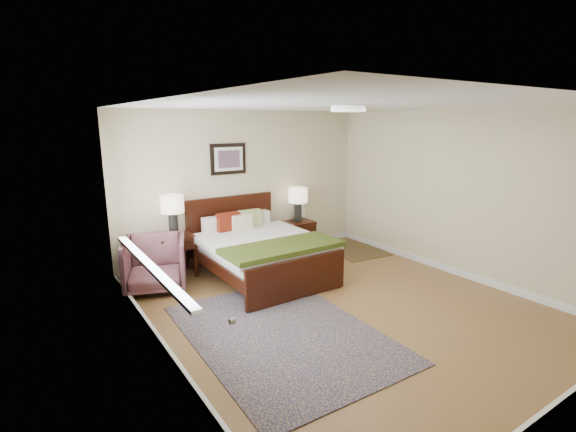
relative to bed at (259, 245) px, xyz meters
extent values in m
plane|color=brown|center=(0.35, -1.50, -0.50)|extent=(5.00, 5.00, 0.00)
cube|color=#C5B98E|center=(0.35, 1.00, 0.75)|extent=(4.50, 0.04, 2.50)
cube|color=#C5B98E|center=(0.35, -4.00, 0.75)|extent=(4.50, 0.04, 2.50)
cube|color=#C5B98E|center=(-1.90, -1.50, 0.75)|extent=(0.04, 5.00, 2.50)
cube|color=#C5B98E|center=(2.60, -1.50, 0.75)|extent=(0.04, 5.00, 2.50)
cube|color=white|center=(0.35, -1.50, 2.00)|extent=(4.50, 5.00, 0.02)
cube|color=silver|center=(-1.88, -0.80, 0.90)|extent=(0.02, 2.72, 1.32)
cube|color=silver|center=(-1.86, -0.80, 0.90)|extent=(0.01, 2.60, 1.20)
cube|color=silver|center=(-1.83, -0.80, 0.27)|extent=(0.10, 2.72, 0.04)
cube|color=silver|center=(-1.88, -3.25, 0.59)|extent=(0.01, 1.00, 2.18)
cube|color=brown|center=(-1.87, -3.25, 0.55)|extent=(0.01, 0.90, 2.10)
cylinder|color=#999999|center=(-1.85, -2.87, 0.50)|extent=(0.04, 0.04, 0.04)
cylinder|color=white|center=(0.35, -1.50, 1.96)|extent=(0.40, 0.40, 0.07)
cylinder|color=beige|center=(0.35, -1.50, 1.99)|extent=(0.44, 0.44, 0.01)
cube|color=black|center=(0.00, 0.96, 0.06)|extent=(1.56, 0.06, 1.09)
cube|color=black|center=(0.00, -1.01, -0.21)|extent=(1.56, 0.06, 0.54)
cube|color=black|center=(-0.74, -0.03, -0.19)|extent=(0.06, 1.94, 0.18)
cube|color=black|center=(0.74, -0.03, -0.19)|extent=(0.06, 1.94, 0.18)
cube|color=silver|center=(0.00, -0.03, -0.07)|extent=(1.46, 1.92, 0.21)
cube|color=silver|center=(0.00, -0.13, 0.08)|extent=(1.64, 1.69, 0.10)
cube|color=#344313|center=(0.00, -0.65, 0.13)|extent=(1.68, 0.70, 0.07)
cube|color=silver|center=(-0.34, 0.72, 0.22)|extent=(0.49, 0.18, 0.25)
cube|color=silver|center=(0.34, 0.72, 0.22)|extent=(0.49, 0.18, 0.25)
cube|color=#5D170A|center=(-0.21, 0.60, 0.25)|extent=(0.38, 0.17, 0.31)
cube|color=#858E52|center=(0.18, 0.60, 0.25)|extent=(0.38, 0.16, 0.31)
cube|color=beige|center=(-0.02, 0.52, 0.24)|extent=(0.33, 0.13, 0.27)
cube|color=black|center=(0.00, 0.97, 1.22)|extent=(0.62, 0.03, 0.50)
cube|color=silver|center=(0.00, 0.95, 1.22)|extent=(0.50, 0.01, 0.38)
cube|color=#A52D23|center=(0.00, 0.94, 1.22)|extent=(0.38, 0.01, 0.28)
cube|color=black|center=(-1.03, 0.77, 0.11)|extent=(0.54, 0.48, 0.05)
cube|color=black|center=(-1.27, 0.55, -0.21)|extent=(0.05, 0.05, 0.59)
cube|color=black|center=(-0.80, 0.55, -0.21)|extent=(0.05, 0.05, 0.59)
cube|color=black|center=(-1.27, 0.98, -0.21)|extent=(0.05, 0.05, 0.59)
cube|color=black|center=(-0.80, 0.98, -0.21)|extent=(0.05, 0.05, 0.59)
cube|color=black|center=(-1.03, 0.54, 0.01)|extent=(0.48, 0.03, 0.14)
cube|color=black|center=(1.25, 0.77, 0.02)|extent=(0.55, 0.41, 0.05)
cube|color=black|center=(1.00, 0.59, -0.25)|extent=(0.05, 0.05, 0.50)
cube|color=black|center=(1.49, 0.59, -0.25)|extent=(0.05, 0.05, 0.50)
cube|color=black|center=(1.00, 0.94, -0.25)|extent=(0.05, 0.05, 0.50)
cube|color=black|center=(1.49, 0.94, -0.25)|extent=(0.05, 0.05, 0.50)
cube|color=black|center=(1.25, 0.57, -0.08)|extent=(0.49, 0.03, 0.14)
cube|color=black|center=(1.25, 0.77, -0.36)|extent=(0.49, 0.35, 0.03)
cube|color=black|center=(1.25, 0.77, -0.33)|extent=(0.20, 0.26, 0.03)
cube|color=black|center=(1.25, 0.77, -0.30)|extent=(0.20, 0.26, 0.03)
cube|color=black|center=(1.25, 0.77, -0.26)|extent=(0.20, 0.26, 0.03)
cube|color=black|center=(1.25, 0.77, -0.23)|extent=(0.20, 0.26, 0.03)
cylinder|color=black|center=(-1.03, 0.77, 0.30)|extent=(0.14, 0.14, 0.32)
cylinder|color=black|center=(-1.03, 0.77, 0.48)|extent=(0.02, 0.02, 0.06)
cylinder|color=beige|center=(-1.03, 0.77, 0.62)|extent=(0.34, 0.34, 0.26)
cylinder|color=black|center=(1.25, 0.77, 0.21)|extent=(0.14, 0.14, 0.32)
cylinder|color=black|center=(1.25, 0.77, 0.39)|extent=(0.02, 0.02, 0.06)
cylinder|color=beige|center=(1.25, 0.77, 0.53)|extent=(0.34, 0.34, 0.26)
imported|color=brown|center=(-1.45, 0.38, -0.12)|extent=(1.05, 1.06, 0.76)
cube|color=#100C3C|center=(-0.67, -1.66, -0.50)|extent=(1.96, 2.71, 0.01)
cube|color=black|center=(2.15, 0.30, -0.50)|extent=(1.05, 1.43, 0.01)
camera|label=1|loc=(-2.97, -5.23, 1.81)|focal=26.00mm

